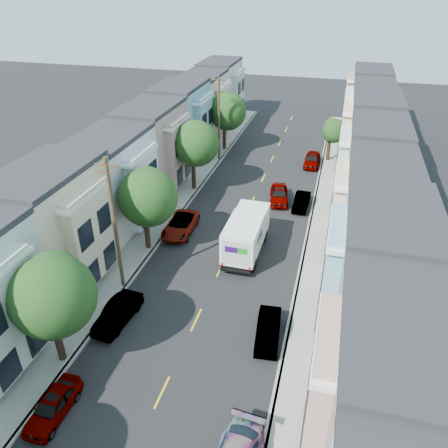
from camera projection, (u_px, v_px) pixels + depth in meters
name	position (u px, v px, depth m)	size (l,w,h in m)	color
ground	(196.00, 320.00, 29.09)	(160.00, 160.00, 0.00)	black
road_slab	(246.00, 215.00, 41.61)	(12.00, 70.00, 0.02)	black
curb_left	(186.00, 207.00, 42.95)	(0.30, 70.00, 0.15)	gray
curb_right	(310.00, 223.00, 40.21)	(0.30, 70.00, 0.15)	gray
sidewalk_left	(173.00, 205.00, 43.25)	(2.60, 70.00, 0.15)	gray
sidewalk_right	(324.00, 225.00, 39.91)	(2.60, 70.00, 0.15)	gray
centerline	(246.00, 215.00, 41.62)	(0.12, 70.00, 0.01)	gold
townhouse_row_left	(138.00, 201.00, 44.14)	(5.00, 70.00, 8.50)	beige
townhouse_row_right	(367.00, 231.00, 39.09)	(5.00, 70.00, 8.50)	beige
tree_b	(52.00, 296.00, 23.58)	(4.70, 4.70, 7.28)	black
tree_c	(147.00, 198.00, 34.15)	(4.70, 4.70, 7.18)	black
tree_d	(195.00, 144.00, 44.00)	(4.66, 4.66, 7.44)	black
tree_e	(227.00, 112.00, 54.40)	(4.70, 4.70, 7.40)	black
tree_far_r	(333.00, 131.00, 51.73)	(2.85, 2.85, 5.21)	black
utility_pole_near	(115.00, 226.00, 29.61)	(1.60, 0.26, 10.00)	#42301E
utility_pole_far	(219.00, 119.00, 51.33)	(1.60, 0.26, 10.00)	#42301E
fedex_truck	(246.00, 233.00, 35.22)	(2.63, 6.82, 3.27)	white
lead_sedan	(279.00, 195.00, 43.77)	(1.78, 4.66, 1.51)	black
parked_left_b	(53.00, 406.00, 22.58)	(1.54, 4.02, 1.30)	#0B2041
parked_left_c	(118.00, 313.00, 28.60)	(1.50, 4.24, 1.41)	silver
parked_left_d	(181.00, 225.00, 38.57)	(2.36, 5.12, 1.42)	#3B070C
parked_right_b	(268.00, 330.00, 27.30)	(1.43, 4.05, 1.35)	white
parked_right_c	(301.00, 202.00, 42.66)	(1.37, 3.89, 1.30)	black
parked_right_d	(312.00, 160.00, 51.91)	(1.76, 4.60, 1.49)	black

